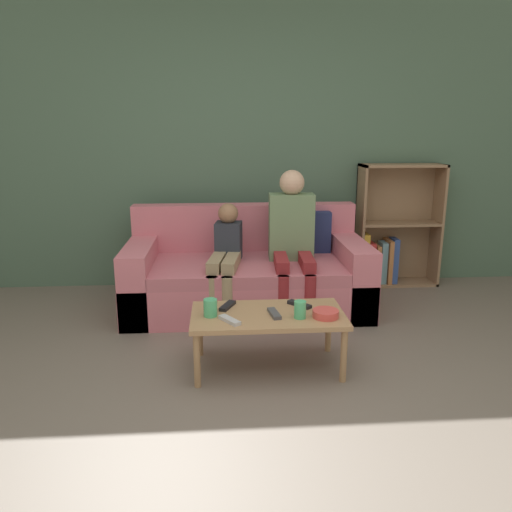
{
  "coord_description": "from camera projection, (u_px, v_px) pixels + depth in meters",
  "views": [
    {
      "loc": [
        -0.21,
        -2.12,
        1.5
      ],
      "look_at": [
        0.04,
        1.33,
        0.6
      ],
      "focal_mm": 35.0,
      "sensor_mm": 36.0,
      "label": 1
    }
  ],
  "objects": [
    {
      "name": "cup_near",
      "position": [
        210.0,
        308.0,
        3.05
      ],
      "size": [
        0.08,
        0.08,
        0.11
      ],
      "color": "#4CB77A",
      "rests_on": "coffee_table"
    },
    {
      "name": "bookshelf",
      "position": [
        390.0,
        236.0,
        4.82
      ],
      "size": [
        0.78,
        0.28,
        1.16
      ],
      "color": "#8E7051",
      "rests_on": "ground_plane"
    },
    {
      "name": "person_adult",
      "position": [
        292.0,
        232.0,
        4.07
      ],
      "size": [
        0.38,
        0.67,
        1.16
      ],
      "rotation": [
        0.0,
        0.0,
        -0.05
      ],
      "color": "maroon",
      "rests_on": "ground_plane"
    },
    {
      "name": "person_child",
      "position": [
        226.0,
        254.0,
        4.0
      ],
      "size": [
        0.31,
        0.68,
        0.89
      ],
      "rotation": [
        0.0,
        0.0,
        -0.16
      ],
      "color": "#9E8966",
      "rests_on": "ground_plane"
    },
    {
      "name": "snack_bowl",
      "position": [
        326.0,
        314.0,
        3.04
      ],
      "size": [
        0.16,
        0.16,
        0.05
      ],
      "color": "#DB4C47",
      "rests_on": "coffee_table"
    },
    {
      "name": "wall_back",
      "position": [
        242.0,
        148.0,
        4.66
      ],
      "size": [
        12.0,
        0.06,
        2.6
      ],
      "color": "#4C6B56",
      "rests_on": "ground_plane"
    },
    {
      "name": "tv_remote_3",
      "position": [
        230.0,
        320.0,
        2.97
      ],
      "size": [
        0.14,
        0.17,
        0.02
      ],
      "rotation": [
        0.0,
        0.0,
        0.6
      ],
      "color": "#B7B7BC",
      "rests_on": "coffee_table"
    },
    {
      "name": "ground_plane",
      "position": [
        268.0,
        442.0,
        2.44
      ],
      "size": [
        22.0,
        22.0,
        0.0
      ],
      "primitive_type": "plane",
      "color": "#70665B"
    },
    {
      "name": "tv_remote_2",
      "position": [
        299.0,
        304.0,
        3.23
      ],
      "size": [
        0.15,
        0.16,
        0.02
      ],
      "rotation": [
        0.0,
        0.0,
        0.73
      ],
      "color": "black",
      "rests_on": "coffee_table"
    },
    {
      "name": "tv_remote_1",
      "position": [
        228.0,
        306.0,
        3.21
      ],
      "size": [
        0.11,
        0.17,
        0.02
      ],
      "rotation": [
        0.0,
        0.0,
        -0.43
      ],
      "color": "black",
      "rests_on": "coffee_table"
    },
    {
      "name": "coffee_table",
      "position": [
        268.0,
        319.0,
        3.12
      ],
      "size": [
        0.95,
        0.51,
        0.37
      ],
      "color": "#A87F56",
      "rests_on": "ground_plane"
    },
    {
      "name": "cup_far",
      "position": [
        300.0,
        310.0,
        3.02
      ],
      "size": [
        0.07,
        0.07,
        0.11
      ],
      "color": "#4CB77A",
      "rests_on": "coffee_table"
    },
    {
      "name": "couch",
      "position": [
        248.0,
        275.0,
        4.23
      ],
      "size": [
        1.97,
        0.98,
        0.83
      ],
      "color": "#D1707F",
      "rests_on": "ground_plane"
    },
    {
      "name": "tv_remote_0",
      "position": [
        274.0,
        314.0,
        3.07
      ],
      "size": [
        0.07,
        0.18,
        0.02
      ],
      "rotation": [
        0.0,
        0.0,
        0.16
      ],
      "color": "#47474C",
      "rests_on": "coffee_table"
    }
  ]
}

